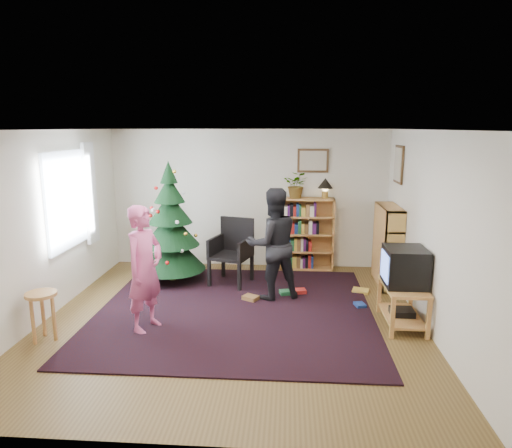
# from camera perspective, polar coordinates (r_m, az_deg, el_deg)

# --- Properties ---
(floor) EXTENTS (5.00, 5.00, 0.00)m
(floor) POSITION_cam_1_polar(r_m,az_deg,el_deg) (6.28, -2.91, -11.79)
(floor) COLOR brown
(floor) RESTS_ON ground
(ceiling) EXTENTS (5.00, 5.00, 0.00)m
(ceiling) POSITION_cam_1_polar(r_m,az_deg,el_deg) (5.74, -3.18, 11.68)
(ceiling) COLOR white
(ceiling) RESTS_ON wall_back
(wall_back) EXTENTS (5.00, 0.02, 2.50)m
(wall_back) POSITION_cam_1_polar(r_m,az_deg,el_deg) (8.33, -0.93, 3.17)
(wall_back) COLOR silver
(wall_back) RESTS_ON floor
(wall_front) EXTENTS (5.00, 0.02, 2.50)m
(wall_front) POSITION_cam_1_polar(r_m,az_deg,el_deg) (3.52, -8.10, -9.48)
(wall_front) COLOR silver
(wall_front) RESTS_ON floor
(wall_left) EXTENTS (0.02, 5.00, 2.50)m
(wall_left) POSITION_cam_1_polar(r_m,az_deg,el_deg) (6.67, -24.89, -0.20)
(wall_left) COLOR silver
(wall_left) RESTS_ON floor
(wall_right) EXTENTS (0.02, 5.00, 2.50)m
(wall_right) POSITION_cam_1_polar(r_m,az_deg,el_deg) (6.11, 20.94, -0.91)
(wall_right) COLOR silver
(wall_right) RESTS_ON floor
(rug) EXTENTS (3.80, 3.60, 0.02)m
(rug) POSITION_cam_1_polar(r_m,az_deg,el_deg) (6.55, -2.59, -10.65)
(rug) COLOR black
(rug) RESTS_ON floor
(window_pane) EXTENTS (0.04, 1.20, 1.40)m
(window_pane) POSITION_cam_1_polar(r_m,az_deg,el_deg) (7.13, -22.56, 2.78)
(window_pane) COLOR silver
(window_pane) RESTS_ON wall_left
(curtain) EXTENTS (0.06, 0.35, 1.60)m
(curtain) POSITION_cam_1_polar(r_m,az_deg,el_deg) (7.74, -20.01, 3.64)
(curtain) COLOR silver
(curtain) RESTS_ON wall_left
(picture_back) EXTENTS (0.55, 0.03, 0.42)m
(picture_back) POSITION_cam_1_polar(r_m,az_deg,el_deg) (8.20, 7.14, 7.86)
(picture_back) COLOR #4C3319
(picture_back) RESTS_ON wall_back
(picture_right) EXTENTS (0.03, 0.50, 0.60)m
(picture_right) POSITION_cam_1_polar(r_m,az_deg,el_deg) (7.67, 17.42, 7.13)
(picture_right) COLOR #4C3319
(picture_right) RESTS_ON wall_right
(christmas_tree) EXTENTS (1.11, 1.11, 2.01)m
(christmas_tree) POSITION_cam_1_polar(r_m,az_deg,el_deg) (7.61, -10.59, -1.05)
(christmas_tree) COLOR #3F2816
(christmas_tree) RESTS_ON rug
(bookshelf_back) EXTENTS (0.95, 0.30, 1.30)m
(bookshelf_back) POSITION_cam_1_polar(r_m,az_deg,el_deg) (8.26, 6.39, -1.12)
(bookshelf_back) COLOR gold
(bookshelf_back) RESTS_ON floor
(bookshelf_right) EXTENTS (0.30, 0.95, 1.30)m
(bookshelf_right) POSITION_cam_1_polar(r_m,az_deg,el_deg) (7.69, 16.12, -2.51)
(bookshelf_right) COLOR gold
(bookshelf_right) RESTS_ON floor
(tv_stand) EXTENTS (0.49, 0.88, 0.55)m
(tv_stand) POSITION_cam_1_polar(r_m,az_deg,el_deg) (6.28, 17.86, -9.17)
(tv_stand) COLOR gold
(tv_stand) RESTS_ON floor
(crt_tv) EXTENTS (0.51, 0.56, 0.48)m
(crt_tv) POSITION_cam_1_polar(r_m,az_deg,el_deg) (6.13, 18.11, -5.08)
(crt_tv) COLOR black
(crt_tv) RESTS_ON tv_stand
(armchair) EXTENTS (0.74, 0.75, 1.07)m
(armchair) POSITION_cam_1_polar(r_m,az_deg,el_deg) (7.52, -3.07, -3.02)
(armchair) COLOR black
(armchair) RESTS_ON rug
(stool) EXTENTS (0.36, 0.36, 0.61)m
(stool) POSITION_cam_1_polar(r_m,az_deg,el_deg) (6.09, -25.20, -8.98)
(stool) COLOR gold
(stool) RESTS_ON floor
(person_standing) EXTENTS (0.58, 0.69, 1.61)m
(person_standing) POSITION_cam_1_polar(r_m,az_deg,el_deg) (5.87, -13.74, -5.47)
(person_standing) COLOR #CB5185
(person_standing) RESTS_ON rug
(person_by_chair) EXTENTS (0.98, 0.88, 1.68)m
(person_by_chair) POSITION_cam_1_polar(r_m,az_deg,el_deg) (6.75, 2.12, -2.52)
(person_by_chair) COLOR black
(person_by_chair) RESTS_ON rug
(potted_plant) EXTENTS (0.50, 0.46, 0.47)m
(potted_plant) POSITION_cam_1_polar(r_m,az_deg,el_deg) (8.10, 5.11, 4.90)
(potted_plant) COLOR gray
(potted_plant) RESTS_ON bookshelf_back
(table_lamp) EXTENTS (0.27, 0.27, 0.36)m
(table_lamp) POSITION_cam_1_polar(r_m,az_deg,el_deg) (8.12, 8.66, 4.88)
(table_lamp) COLOR #A57F33
(table_lamp) RESTS_ON bookshelf_back
(floor_clutter) EXTENTS (1.89, 0.83, 0.08)m
(floor_clutter) POSITION_cam_1_polar(r_m,az_deg,el_deg) (7.03, 6.91, -8.83)
(floor_clutter) COLOR #A51E19
(floor_clutter) RESTS_ON rug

